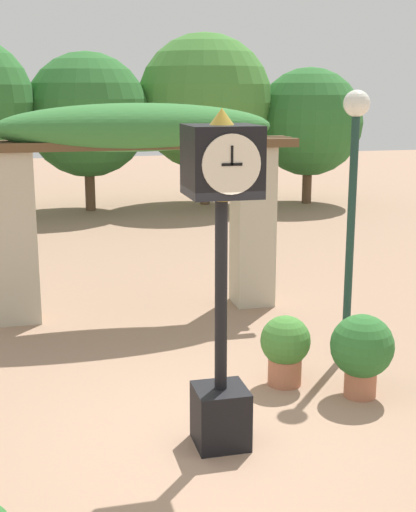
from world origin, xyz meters
The scene contains 7 objects.
ground_plane centered at (0.00, 0.00, 0.00)m, with size 60.00×60.00×0.00m, color #9E7A60.
pedestal_clock centered at (0.11, -0.17, 1.86)m, with size 0.62×0.67×3.19m.
pergola centered at (0.00, 4.21, 2.29)m, with size 4.78×1.19×3.15m.
potted_plant_near_left centered at (1.20, 1.03, 0.46)m, with size 0.58×0.58×0.82m.
potted_plant_near_right centered at (1.91, 0.52, 0.54)m, with size 0.71×0.71×0.94m.
lamp_post centered at (2.26, 1.70, 2.37)m, with size 0.32×0.32×3.34m.
tree_line centered at (0.53, 13.70, 2.77)m, with size 16.18×4.51×4.92m.
Camera 1 is at (-1.53, -6.26, 3.35)m, focal length 50.00 mm.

